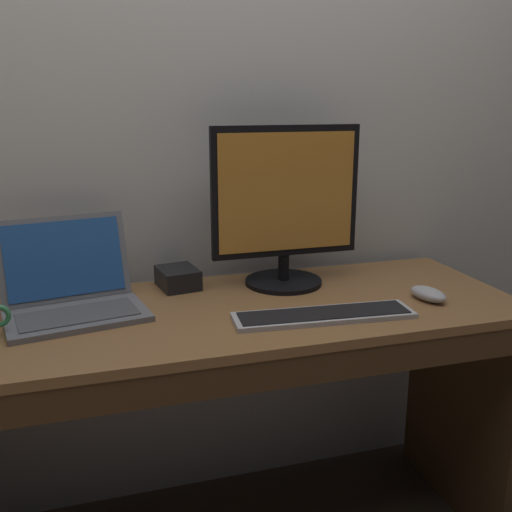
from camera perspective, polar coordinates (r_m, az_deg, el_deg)
name	(u,v)px	position (r m, az deg, el deg)	size (l,w,h in m)	color
desk	(227,396)	(1.68, -2.91, -13.53)	(1.64, 0.59, 0.78)	olive
laptop_space_gray	(72,292)	(1.61, -17.62, -3.40)	(0.39, 0.34, 0.24)	slate
external_monitor	(286,207)	(1.72, 2.92, 4.81)	(0.45, 0.23, 0.48)	black
wired_keyboard	(324,315)	(1.53, 6.67, -5.78)	(0.48, 0.15, 0.02)	#BCBCC1
computer_mouse	(428,294)	(1.71, 16.54, -3.59)	(0.06, 0.12, 0.04)	#B7B7BC
external_drive_box	(178,278)	(1.76, -7.68, -2.14)	(0.11, 0.13, 0.06)	black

